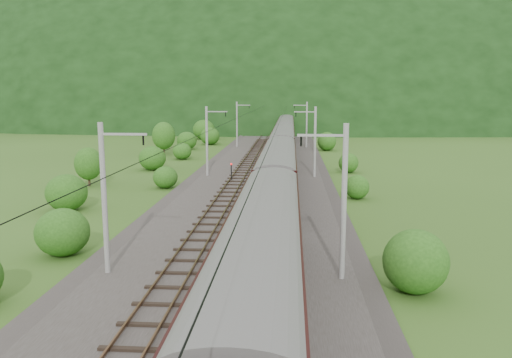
{
  "coord_description": "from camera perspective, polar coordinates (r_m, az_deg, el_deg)",
  "views": [
    {
      "loc": [
        3.51,
        -24.82,
        9.75
      ],
      "look_at": [
        0.57,
        16.64,
        2.6
      ],
      "focal_mm": 35.0,
      "sensor_mm": 36.0,
      "label": 1
    }
  ],
  "objects": [
    {
      "name": "signal",
      "position": [
        55.2,
        -2.84,
        1.03
      ],
      "size": [
        0.2,
        0.2,
        1.85
      ],
      "color": "black",
      "rests_on": "railbed"
    },
    {
      "name": "overhead_wires",
      "position": [
        35.1,
        -1.7,
        5.43
      ],
      "size": [
        4.83,
        198.0,
        0.03
      ],
      "color": "black",
      "rests_on": "ground"
    },
    {
      "name": "mountain_ridge",
      "position": [
        347.65,
        -16.92,
        7.73
      ],
      "size": [
        336.0,
        280.0,
        132.0
      ],
      "primitive_type": "ellipsoid",
      "color": "black",
      "rests_on": "ground"
    },
    {
      "name": "track_right",
      "position": [
        36.08,
        2.16,
        -5.31
      ],
      "size": [
        2.4,
        220.0,
        0.27
      ],
      "color": "brown",
      "rests_on": "railbed"
    },
    {
      "name": "hazard_post_far",
      "position": [
        72.65,
        1.25,
        2.83
      ],
      "size": [
        0.15,
        0.15,
        1.39
      ],
      "primitive_type": "cylinder",
      "color": "red",
      "rests_on": "railbed"
    },
    {
      "name": "train",
      "position": [
        68.49,
        3.12,
        4.68
      ],
      "size": [
        3.15,
        176.34,
        5.49
      ],
      "color": "black",
      "rests_on": "ground"
    },
    {
      "name": "track_left",
      "position": [
        36.54,
        -5.41,
        -5.16
      ],
      "size": [
        2.4,
        220.0,
        0.27
      ],
      "color": "brown",
      "rests_on": "railbed"
    },
    {
      "name": "railbed",
      "position": [
        36.29,
        -1.65,
        -5.58
      ],
      "size": [
        14.0,
        220.0,
        0.3
      ],
      "primitive_type": "cube",
      "color": "#38332D",
      "rests_on": "ground"
    },
    {
      "name": "catenary_left",
      "position": [
        57.87,
        -5.56,
        4.51
      ],
      "size": [
        2.54,
        192.28,
        8.0
      ],
      "color": "gray",
      "rests_on": "railbed"
    },
    {
      "name": "hazard_post_near",
      "position": [
        56.24,
        -0.24,
        0.78
      ],
      "size": [
        0.14,
        0.14,
        1.35
      ],
      "primitive_type": "cylinder",
      "color": "red",
      "rests_on": "railbed"
    },
    {
      "name": "catenary_right",
      "position": [
        57.12,
        6.68,
        4.42
      ],
      "size": [
        2.54,
        192.28,
        8.0
      ],
      "color": "gray",
      "rests_on": "railbed"
    },
    {
      "name": "vegetation_left",
      "position": [
        57.59,
        -15.12,
        2.07
      ],
      "size": [
        12.87,
        143.45,
        6.72
      ],
      "color": "#214E15",
      "rests_on": "ground"
    },
    {
      "name": "mountain_main",
      "position": [
        285.01,
        3.37,
        7.78
      ],
      "size": [
        504.0,
        360.0,
        244.0
      ],
      "primitive_type": "ellipsoid",
      "color": "black",
      "rests_on": "ground"
    },
    {
      "name": "ground",
      "position": [
        26.89,
        -3.8,
        -11.51
      ],
      "size": [
        600.0,
        600.0,
        0.0
      ],
      "primitive_type": "plane",
      "color": "#2E4F18",
      "rests_on": "ground"
    },
    {
      "name": "vegetation_right",
      "position": [
        37.85,
        13.94,
        -3.42
      ],
      "size": [
        4.68,
        102.12,
        2.88
      ],
      "color": "#214E15",
      "rests_on": "ground"
    }
  ]
}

